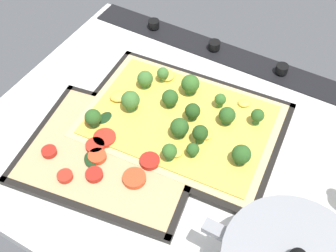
% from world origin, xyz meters
% --- Properties ---
extents(ground_plane, '(0.83, 0.63, 0.03)m').
position_xyz_m(ground_plane, '(0.00, 0.00, -0.01)').
color(ground_plane, silver).
extents(stove_control_panel, '(0.80, 0.07, 0.03)m').
position_xyz_m(stove_control_panel, '(0.00, -0.28, 0.01)').
color(stove_control_panel, black).
rests_on(stove_control_panel, ground_plane).
extents(baking_tray_front, '(0.42, 0.32, 0.01)m').
position_xyz_m(baking_tray_front, '(0.04, -0.04, 0.00)').
color(baking_tray_front, black).
rests_on(baking_tray_front, ground_plane).
extents(broccoli_pizza, '(0.40, 0.29, 0.06)m').
position_xyz_m(broccoli_pizza, '(0.05, -0.04, 0.02)').
color(broccoli_pizza, '#D3B77F').
rests_on(broccoli_pizza, baking_tray_front).
extents(baking_tray_back, '(0.37, 0.31, 0.01)m').
position_xyz_m(baking_tray_back, '(0.12, 0.09, 0.00)').
color(baking_tray_back, black).
rests_on(baking_tray_back, ground_plane).
extents(veggie_pizza_back, '(0.34, 0.28, 0.02)m').
position_xyz_m(veggie_pizza_back, '(0.12, 0.10, 0.01)').
color(veggie_pizza_back, tan).
rests_on(veggie_pizza_back, baking_tray_back).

